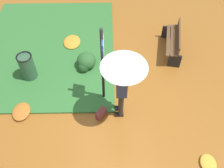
% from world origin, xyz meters
% --- Properties ---
extents(ground_plane, '(18.00, 18.00, 0.00)m').
position_xyz_m(ground_plane, '(0.00, 0.00, 0.00)').
color(ground_plane, brown).
extents(grass_verge, '(4.80, 4.00, 0.05)m').
position_xyz_m(grass_verge, '(-2.46, -1.95, 0.03)').
color(grass_verge, '#2D662D').
rests_on(grass_verge, ground_plane).
extents(person_with_umbrella, '(0.96, 0.96, 2.04)m').
position_xyz_m(person_with_umbrella, '(0.00, 0.20, 1.55)').
color(person_with_umbrella, '#2D2823').
rests_on(person_with_umbrella, ground_plane).
extents(info_sign_post, '(0.44, 0.07, 2.30)m').
position_xyz_m(info_sign_post, '(-0.55, -0.22, 1.44)').
color(info_sign_post, black).
rests_on(info_sign_post, ground_plane).
extents(handbag, '(0.32, 0.29, 0.37)m').
position_xyz_m(handbag, '(0.03, -0.30, 0.13)').
color(handbag, brown).
rests_on(handbag, ground_plane).
extents(park_bench, '(1.40, 0.61, 0.75)m').
position_xyz_m(park_bench, '(-2.29, 1.84, 0.40)').
color(park_bench, black).
rests_on(park_bench, ground_plane).
extents(trash_bin, '(0.42, 0.42, 0.83)m').
position_xyz_m(trash_bin, '(-1.30, -2.30, 0.42)').
color(trash_bin, '#2D5138').
rests_on(trash_bin, ground_plane).
extents(shrub_cluster, '(0.60, 0.55, 0.49)m').
position_xyz_m(shrub_cluster, '(-1.64, -0.75, 0.23)').
color(shrub_cluster, '#285628').
rests_on(shrub_cluster, ground_plane).
extents(leaf_pile_near_person, '(0.45, 0.36, 0.10)m').
position_xyz_m(leaf_pile_near_person, '(1.32, 2.08, 0.05)').
color(leaf_pile_near_person, gold).
rests_on(leaf_pile_near_person, ground_plane).
extents(leaf_pile_by_bench, '(0.67, 0.53, 0.15)m').
position_xyz_m(leaf_pile_by_bench, '(-2.68, -1.25, 0.07)').
color(leaf_pile_by_bench, '#C68428').
rests_on(leaf_pile_by_bench, ground_plane).
extents(leaf_pile_far_path, '(0.56, 0.45, 0.12)m').
position_xyz_m(leaf_pile_far_path, '(-0.10, -2.32, 0.06)').
color(leaf_pile_far_path, '#A86023').
rests_on(leaf_pile_far_path, ground_plane).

